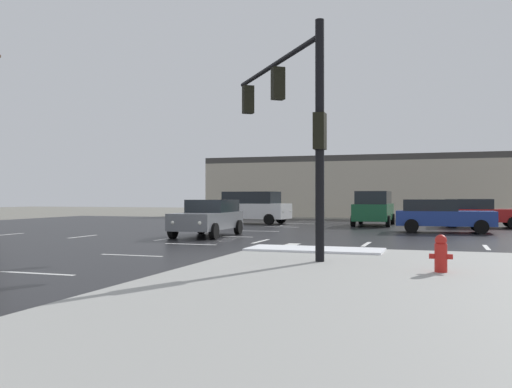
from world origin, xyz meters
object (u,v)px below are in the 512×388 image
Objects in this scene: traffic_signal_mast at (292,109)px; sedan_blue at (441,215)px; sedan_red at (478,212)px; suv_white at (251,207)px; suv_green at (374,207)px; fire_hydrant at (441,253)px; sedan_grey at (209,217)px.

sedan_blue is at bearing -53.74° from traffic_signal_mast.
sedan_red and sedan_blue have the same top height.
suv_white is 1.09× the size of sedan_blue.
suv_green reaches higher than sedan_blue.
sedan_red is 13.39m from suv_white.
traffic_signal_mast is 1.29× the size of sedan_red.
sedan_blue is (3.92, 13.17, -3.32)m from traffic_signal_mast.
sedan_red is at bearing 84.65° from fire_hydrant.
fire_hydrant is at bearing -169.93° from suv_green.
suv_white and suv_green have the same top height.
sedan_grey is at bearing -150.72° from sedan_blue.
sedan_red is at bearing -54.96° from traffic_signal_mast.
suv_white is at bearing 152.94° from sedan_blue.
sedan_grey is (1.87, -11.17, -0.24)m from suv_white.
traffic_signal_mast is 5.92m from fire_hydrant.
traffic_signal_mast is at bearing -110.11° from sedan_red.
sedan_red is (5.87, 18.26, -3.32)m from traffic_signal_mast.
sedan_grey is 11.20m from sedan_blue.
traffic_signal_mast reaches higher than sedan_blue.
traffic_signal_mast is at bearing 179.48° from suv_green.
suv_white is at bearing 90.11° from suv_green.
suv_white is 1.03× the size of suv_green.
sedan_grey is (-11.52, -10.91, 0.00)m from sedan_red.
suv_green is 12.61m from sedan_grey.
suv_green reaches higher than fire_hydrant.
suv_white is at bearing 176.58° from sedan_red.
sedan_grey and sedan_blue have the same top height.
sedan_red is 1.00× the size of sedan_grey.
traffic_signal_mast reaches higher than suv_green.
sedan_grey is at bearing -74.58° from suv_white.
suv_white is (-7.52, 18.52, -3.08)m from traffic_signal_mast.
fire_hydrant is at bearing -92.00° from sedan_blue.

